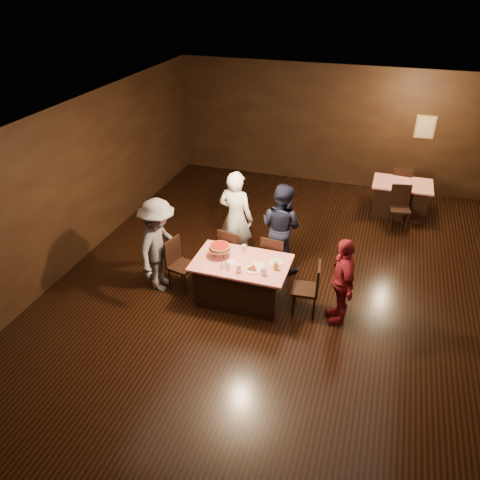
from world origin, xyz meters
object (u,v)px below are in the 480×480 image
glass_back (244,249)px  chair_far_right (275,257)px  chair_far_left (233,250)px  pizza_stand (220,247)px  diner_red_shirt (342,281)px  chair_end_right (305,288)px  chair_back_far (401,185)px  glass_front_left (239,268)px  main_table (241,281)px  diner_navy_hoodie (281,227)px  chair_back_near (400,208)px  glass_front_right (264,271)px  diner_grey_knit (159,245)px  plate_empty (276,262)px  glass_amber (276,266)px  back_table (400,199)px  chair_end_left (182,265)px  diner_white_jacket (236,218)px

glass_back → chair_far_right: bearing=45.0°
glass_back → chair_far_left: bearing=127.9°
chair_far_right → pizza_stand: size_ratio=2.50×
chair_far_left → diner_red_shirt: (2.06, -0.75, 0.28)m
chair_end_right → chair_back_far: bearing=157.8°
diner_red_shirt → glass_front_left: size_ratio=10.80×
chair_far_right → chair_back_far: same height
main_table → diner_navy_hoodie: 1.35m
main_table → chair_back_near: (2.49, 3.49, 0.09)m
chair_far_left → chair_far_right: 0.80m
main_table → pizza_stand: pizza_stand is taller
glass_front_right → glass_back: (-0.50, 0.55, 0.00)m
chair_far_left → pizza_stand: bearing=101.8°
diner_grey_knit → diner_red_shirt: size_ratio=1.15×
chair_end_right → diner_navy_hoodie: (-0.72, 1.21, 0.38)m
diner_red_shirt → chair_far_left: bearing=-131.8°
plate_empty → glass_amber: size_ratio=1.79×
back_table → pizza_stand: 5.08m
chair_far_left → chair_end_left: same height
back_table → diner_white_jacket: size_ratio=0.69×
diner_navy_hoodie → plate_empty: bearing=121.0°
chair_end_right → glass_amber: 0.62m
main_table → chair_back_far: size_ratio=1.68×
diner_white_jacket → glass_front_left: bearing=118.2°
diner_red_shirt → glass_front_right: bearing=-100.2°
diner_red_shirt → glass_amber: 1.07m
main_table → diner_white_jacket: (-0.48, 1.14, 0.55)m
glass_amber → glass_back: 0.74m
chair_end_left → diner_white_jacket: bearing=-16.2°
chair_back_far → diner_white_jacket: diner_white_jacket is taller
chair_back_far → plate_empty: chair_back_far is taller
chair_back_near → diner_white_jacket: (-2.97, -2.35, 0.46)m
glass_front_left → plate_empty: bearing=42.0°
diner_white_jacket → diner_red_shirt: diner_white_jacket is taller
pizza_stand → main_table: bearing=-7.1°
chair_far_left → glass_front_left: (0.45, -1.05, 0.37)m
diner_grey_knit → glass_amber: (2.06, 0.04, -0.03)m
chair_end_right → pizza_stand: pizza_stand is taller
diner_red_shirt → pizza_stand: (-2.06, 0.05, 0.20)m
chair_back_near → pizza_stand: bearing=-139.1°
pizza_stand → glass_front_right: bearing=-19.4°
chair_end_right → chair_end_left: bearing=-96.0°
glass_amber → diner_white_jacket: bearing=132.1°
chair_far_left → plate_empty: chair_far_left is taller
chair_end_left → diner_grey_knit: size_ratio=0.55×
chair_back_near → glass_front_right: size_ratio=6.79×
chair_far_left → glass_front_right: (0.85, -1.00, 0.37)m
diner_navy_hoodie → chair_back_near: bearing=-110.9°
chair_back_far → glass_front_right: 5.45m
main_table → diner_navy_hoodie: size_ratio=0.93×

